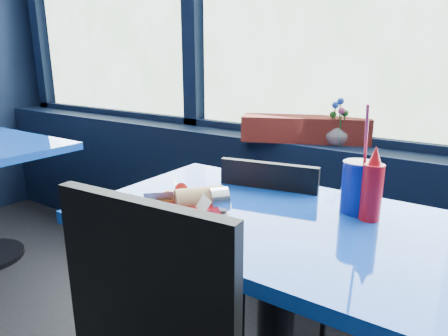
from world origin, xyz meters
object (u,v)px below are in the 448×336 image
soda_cup (358,186)px  planter_box (305,129)px  flower_vase (337,131)px  near_table (277,271)px  ketchup_bottle (372,188)px  food_basket (189,204)px  chair_near_back (283,244)px

soda_cup → planter_box: bearing=124.5°
flower_vase → near_table: bearing=-81.5°
flower_vase → ketchup_bottle: size_ratio=1.01×
food_basket → flower_vase: bearing=58.6°
planter_box → chair_near_back: bearing=-97.1°
near_table → chair_near_back: chair_near_back is taller
chair_near_back → soda_cup: bearing=142.7°
flower_vase → food_basket: flower_vase is taller
planter_box → near_table: bearing=-94.5°
food_basket → chair_near_back: bearing=52.4°
food_basket → soda_cup: (0.42, 0.30, 0.05)m
food_basket → planter_box: bearing=68.1°
planter_box → food_basket: 0.99m
near_table → ketchup_bottle: bearing=30.9°
flower_vase → soda_cup: bearing=-66.1°
ketchup_bottle → near_table: bearing=-149.1°
near_table → flower_vase: bearing=98.5°
flower_vase → ketchup_bottle: bearing=-63.9°
near_table → planter_box: (-0.29, 0.86, 0.29)m
chair_near_back → ketchup_bottle: size_ratio=3.79×
chair_near_back → food_basket: (-0.10, -0.46, 0.30)m
flower_vase → planter_box: bearing=-179.2°
food_basket → soda_cup: size_ratio=0.90×
flower_vase → soda_cup: 0.75m
flower_vase → food_basket: (-0.11, -0.99, -0.09)m
chair_near_back → food_basket: 0.56m
ketchup_bottle → food_basket: bearing=-150.4°
chair_near_back → flower_vase: 0.65m
chair_near_back → planter_box: planter_box is taller
planter_box → flower_vase: flower_vase is taller
soda_cup → ketchup_bottle: bearing=-37.9°
ketchup_bottle → flower_vase: bearing=116.1°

